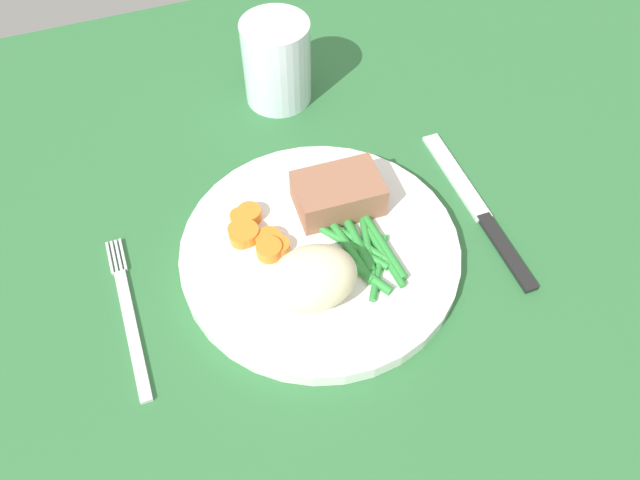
{
  "coord_description": "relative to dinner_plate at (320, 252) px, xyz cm",
  "views": [
    {
      "loc": [
        -14.47,
        -29.97,
        49.15
      ],
      "look_at": [
        -3.24,
        0.75,
        4.6
      ],
      "focal_mm": 35.02,
      "sensor_mm": 36.0,
      "label": 1
    }
  ],
  "objects": [
    {
      "name": "carrot_slices",
      "position": [
        -5.24,
        2.95,
        1.37
      ],
      "size": [
        4.88,
        6.75,
        1.25
      ],
      "color": "orange",
      "rests_on": "dinner_plate"
    },
    {
      "name": "dining_table",
      "position": [
        3.24,
        -0.75,
        -1.8
      ],
      "size": [
        120.0,
        90.0,
        2.0
      ],
      "color": "#2D6B38",
      "rests_on": "ground"
    },
    {
      "name": "meat_portion",
      "position": [
        3.42,
        3.99,
        2.44
      ],
      "size": [
        8.07,
        5.55,
        3.29
      ],
      "primitive_type": "cube",
      "rotation": [
        0.0,
        0.0,
        -0.04
      ],
      "color": "#936047",
      "rests_on": "dinner_plate"
    },
    {
      "name": "fork",
      "position": [
        -17.58,
        -0.26,
        -0.6
      ],
      "size": [
        1.44,
        16.6,
        0.4
      ],
      "rotation": [
        0.0,
        0.0,
        -0.02
      ],
      "color": "silver",
      "rests_on": "dining_table"
    },
    {
      "name": "knife",
      "position": [
        16.28,
        -0.29,
        -0.6
      ],
      "size": [
        1.7,
        20.5,
        0.64
      ],
      "rotation": [
        0.0,
        0.0,
        0.02
      ],
      "color": "black",
      "rests_on": "dining_table"
    },
    {
      "name": "water_glass",
      "position": [
        3.05,
        22.33,
        3.18
      ],
      "size": [
        7.31,
        7.31,
        9.4
      ],
      "color": "silver",
      "rests_on": "dining_table"
    },
    {
      "name": "dinner_plate",
      "position": [
        0.0,
        0.0,
        0.0
      ],
      "size": [
        25.3,
        25.3,
        1.6
      ],
      "primitive_type": "cylinder",
      "color": "white",
      "rests_on": "dining_table"
    },
    {
      "name": "mashed_potatoes",
      "position": [
        -2.28,
        -4.55,
        3.39
      ],
      "size": [
        7.51,
        5.74,
        5.18
      ],
      "primitive_type": "ellipsoid",
      "color": "beige",
      "rests_on": "dinner_plate"
    },
    {
      "name": "green_beans",
      "position": [
        3.56,
        -1.93,
        1.18
      ],
      "size": [
        5.78,
        10.25,
        0.87
      ],
      "color": "#2D8C38",
      "rests_on": "dinner_plate"
    }
  ]
}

